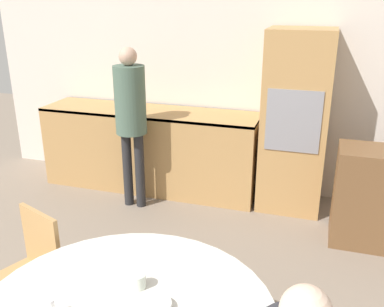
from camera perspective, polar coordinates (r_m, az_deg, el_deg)
wall_back at (r=4.77m, az=6.65°, el=10.23°), size 6.08×0.05×2.60m
kitchen_counter at (r=4.93m, az=-5.56°, el=0.72°), size 2.46×0.60×0.93m
oven_unit at (r=4.45m, az=13.57°, el=4.05°), size 0.64×0.59×1.84m
chair_far_left at (r=3.02m, az=-20.70°, el=-14.18°), size 0.52×0.52×0.85m
person_standing at (r=4.33m, az=-8.18°, el=5.64°), size 0.31×0.31×1.67m
cup at (r=2.29m, az=-7.20°, el=-16.50°), size 0.08×0.08×0.08m
bowl_centre at (r=2.16m, az=-4.76°, el=-19.59°), size 0.15×0.15×0.04m
salt_shaker at (r=2.21m, az=-18.23°, el=-18.90°), size 0.03×0.03×0.09m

